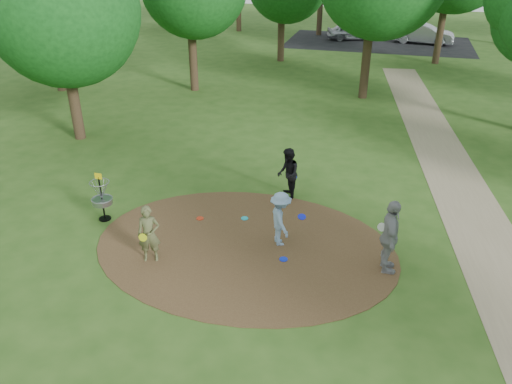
# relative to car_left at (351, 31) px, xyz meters

# --- Properties ---
(ground) EXTENTS (100.00, 100.00, 0.00)m
(ground) POSITION_rel_car_left_xyz_m (0.21, -30.60, -0.65)
(ground) COLOR #2D5119
(ground) RESTS_ON ground
(dirt_clearing) EXTENTS (8.40, 8.40, 0.02)m
(dirt_clearing) POSITION_rel_car_left_xyz_m (0.21, -30.60, -0.64)
(dirt_clearing) COLOR #47301C
(dirt_clearing) RESTS_ON ground
(footpath) EXTENTS (7.55, 39.89, 0.01)m
(footpath) POSITION_rel_car_left_xyz_m (6.71, -28.60, -0.64)
(footpath) COLOR #8C7A5B
(footpath) RESTS_ON ground
(parking_lot) EXTENTS (14.00, 8.00, 0.01)m
(parking_lot) POSITION_rel_car_left_xyz_m (2.21, -0.60, -0.64)
(parking_lot) COLOR black
(parking_lot) RESTS_ON ground
(player_observer_with_disc) EXTENTS (0.68, 0.56, 1.60)m
(player_observer_with_disc) POSITION_rel_car_left_xyz_m (-2.00, -31.84, 0.15)
(player_observer_with_disc) COLOR brown
(player_observer_with_disc) RESTS_ON ground
(player_throwing_with_disc) EXTENTS (1.22, 1.18, 1.58)m
(player_throwing_with_disc) POSITION_rel_car_left_xyz_m (1.12, -30.18, 0.14)
(player_throwing_with_disc) COLOR #83A3C4
(player_throwing_with_disc) RESTS_ON ground
(player_walking_with_disc) EXTENTS (0.88, 0.99, 1.70)m
(player_walking_with_disc) POSITION_rel_car_left_xyz_m (0.74, -27.47, 0.20)
(player_walking_with_disc) COLOR black
(player_walking_with_disc) RESTS_ON ground
(player_waiting_with_disc) EXTENTS (0.66, 1.23, 2.01)m
(player_waiting_with_disc) POSITION_rel_car_left_xyz_m (4.01, -30.67, 0.36)
(player_waiting_with_disc) COLOR gray
(player_waiting_with_disc) RESTS_ON ground
(disc_ground_cyan) EXTENTS (0.22, 0.22, 0.02)m
(disc_ground_cyan) POSITION_rel_car_left_xyz_m (-0.21, -29.17, -0.62)
(disc_ground_cyan) COLOR #17AFBF
(disc_ground_cyan) RESTS_ON dirt_clearing
(disc_ground_blue) EXTENTS (0.22, 0.22, 0.02)m
(disc_ground_blue) POSITION_rel_car_left_xyz_m (1.39, -30.94, -0.62)
(disc_ground_blue) COLOR #0C25D4
(disc_ground_blue) RESTS_ON dirt_clearing
(disc_ground_red) EXTENTS (0.22, 0.22, 0.02)m
(disc_ground_red) POSITION_rel_car_left_xyz_m (-1.52, -29.54, -0.62)
(disc_ground_red) COLOR red
(disc_ground_red) RESTS_ON dirt_clearing
(car_left) EXTENTS (4.09, 2.69, 1.30)m
(car_left) POSITION_rel_car_left_xyz_m (0.00, 0.00, 0.00)
(car_left) COLOR #A4A5AB
(car_left) RESTS_ON ground
(car_right) EXTENTS (4.66, 2.11, 1.48)m
(car_right) POSITION_rel_car_left_xyz_m (5.52, -0.10, 0.09)
(car_right) COLOR #9B9DA3
(car_right) RESTS_ON ground
(disc_golf_basket) EXTENTS (0.63, 0.63, 1.54)m
(disc_golf_basket) POSITION_rel_car_left_xyz_m (-4.29, -30.30, 0.23)
(disc_golf_basket) COLOR black
(disc_golf_basket) RESTS_ON ground
(tree_ring) EXTENTS (37.13, 45.44, 9.27)m
(tree_ring) POSITION_rel_car_left_xyz_m (0.62, -20.47, 4.55)
(tree_ring) COLOR #332316
(tree_ring) RESTS_ON ground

